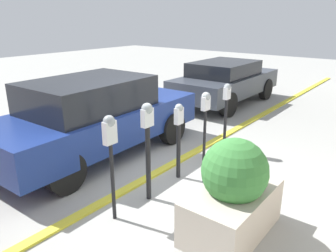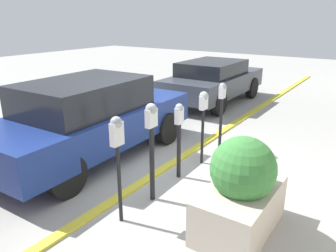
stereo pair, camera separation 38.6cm
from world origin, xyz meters
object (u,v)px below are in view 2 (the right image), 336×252
(parking_meter_nearest, at_px, (117,144))
(planter_box, at_px, (241,191))
(parked_car_middle, at_px, (91,117))
(parking_meter_second, at_px, (152,136))
(parking_meter_farthest, at_px, (222,104))
(parked_car_rear, at_px, (214,80))
(parking_meter_fourth, at_px, (203,110))
(parking_meter_middle, at_px, (179,130))

(parking_meter_nearest, relative_size, planter_box, 1.07)
(parked_car_middle, bearing_deg, parking_meter_second, -109.91)
(parking_meter_farthest, bearing_deg, parked_car_rear, 28.88)
(planter_box, xyz_separation_m, parked_car_middle, (0.63, 3.44, 0.25))
(parked_car_rear, bearing_deg, planter_box, -150.60)
(parking_meter_fourth, height_order, parked_car_middle, parked_car_middle)
(parking_meter_second, height_order, parked_car_rear, parking_meter_second)
(parking_meter_middle, bearing_deg, parked_car_middle, 96.01)
(parked_car_middle, bearing_deg, parking_meter_farthest, -50.69)
(parking_meter_middle, xyz_separation_m, parked_car_middle, (-0.21, 1.95, -0.06))
(parking_meter_nearest, relative_size, parking_meter_farthest, 1.05)
(parked_car_rear, bearing_deg, parking_meter_farthest, -151.46)
(parking_meter_nearest, xyz_separation_m, parked_car_middle, (1.37, 2.00, -0.33))
(parking_meter_nearest, xyz_separation_m, parking_meter_farthest, (3.13, -0.01, -0.14))
(parking_meter_nearest, height_order, parking_meter_middle, parking_meter_nearest)
(planter_box, height_order, parked_car_middle, parked_car_middle)
(parking_meter_nearest, relative_size, parking_meter_second, 0.99)
(parking_meter_second, xyz_separation_m, parking_meter_fourth, (1.62, 0.01, 0.02))
(parking_meter_nearest, height_order, parking_meter_farthest, parking_meter_nearest)
(planter_box, xyz_separation_m, parked_car_rear, (6.00, 3.43, 0.17))
(parking_meter_middle, xyz_separation_m, parking_meter_fourth, (0.75, -0.06, 0.20))
(parking_meter_middle, height_order, parked_car_middle, parked_car_middle)
(parking_meter_middle, bearing_deg, planter_box, -119.16)
(parking_meter_middle, bearing_deg, parking_meter_farthest, -2.17)
(parking_meter_farthest, bearing_deg, parking_meter_second, -179.77)
(parking_meter_middle, bearing_deg, parking_meter_nearest, -178.31)
(parking_meter_second, height_order, parking_meter_farthest, parking_meter_second)
(parking_meter_middle, relative_size, parked_car_rear, 0.32)
(parking_meter_fourth, relative_size, parked_car_rear, 0.33)
(parking_meter_nearest, bearing_deg, parking_meter_farthest, -0.22)
(parking_meter_second, bearing_deg, parking_meter_middle, 4.51)
(parking_meter_farthest, bearing_deg, parking_meter_fourth, -179.93)
(planter_box, distance_m, parked_car_rear, 6.92)
(parking_meter_farthest, bearing_deg, parking_meter_middle, 177.83)
(parking_meter_nearest, height_order, planter_box, parking_meter_nearest)
(parking_meter_middle, relative_size, parking_meter_farthest, 0.93)
(parking_meter_nearest, relative_size, parked_car_middle, 0.33)
(parked_car_rear, bearing_deg, parking_meter_fourth, -156.01)
(parking_meter_second, bearing_deg, parked_car_rear, 18.40)
(parking_meter_nearest, xyz_separation_m, parked_car_rear, (6.75, 1.99, -0.41))
(parking_meter_nearest, distance_m, parking_meter_middle, 1.60)
(parked_car_rear, bearing_deg, parking_meter_nearest, -163.94)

